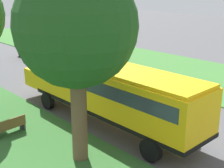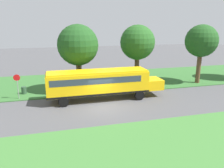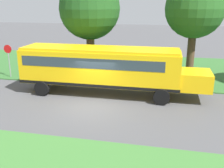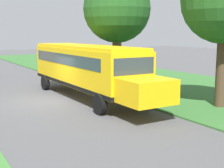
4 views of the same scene
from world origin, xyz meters
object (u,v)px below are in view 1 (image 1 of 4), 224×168
at_px(school_bus, 108,88).
at_px(oak_tree_beside_bus, 75,29).
at_px(park_bench, 9,127).
at_px(car_red_nearest, 35,49).

distance_m(school_bus, oak_tree_beside_bus, 5.31).
height_order(school_bus, park_bench, school_bus).
distance_m(school_bus, car_red_nearest, 17.39).
distance_m(school_bus, park_bench, 5.19).
relative_size(school_bus, park_bench, 7.61).
xyz_separation_m(school_bus, car_red_nearest, (5.19, 16.56, -1.05)).
relative_size(school_bus, oak_tree_beside_bus, 1.58).
relative_size(oak_tree_beside_bus, park_bench, 4.80).
height_order(car_red_nearest, oak_tree_beside_bus, oak_tree_beside_bus).
xyz_separation_m(school_bus, oak_tree_beside_bus, (-3.43, -1.99, 3.53)).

